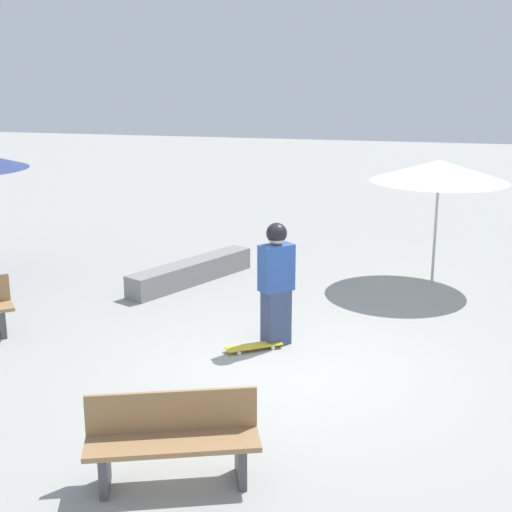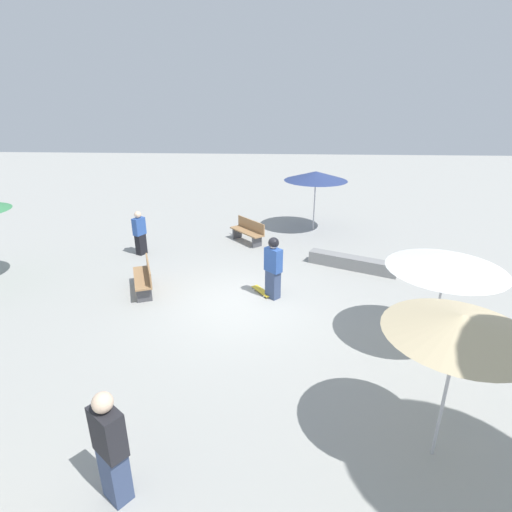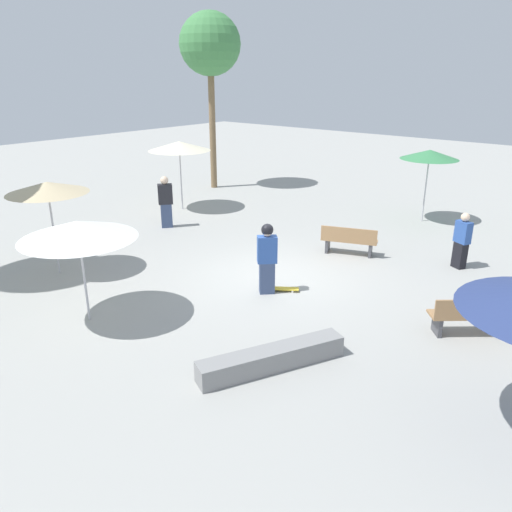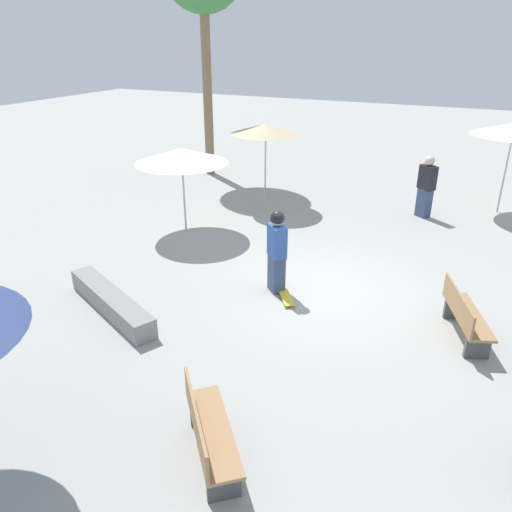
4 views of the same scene
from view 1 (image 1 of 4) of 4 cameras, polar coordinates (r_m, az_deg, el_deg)
ground_plane at (r=9.26m, az=3.06°, el=-9.08°), size 60.00×60.00×0.00m
skater_main at (r=9.78m, az=1.63°, el=-1.91°), size 0.50×0.51×1.73m
skateboard at (r=9.84m, az=-0.17°, el=-7.22°), size 0.77×0.62×0.07m
concrete_ledge at (r=12.86m, az=-5.18°, el=-1.27°), size 1.57×2.72×0.40m
bench_near at (r=6.83m, az=-6.68°, el=-14.41°), size 1.65×0.99×0.85m
shade_umbrella_white at (r=12.80m, az=14.44°, el=6.62°), size 2.38×2.38×2.21m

